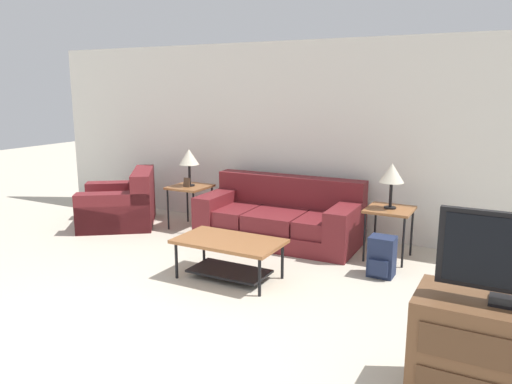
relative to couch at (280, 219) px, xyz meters
name	(u,v)px	position (x,y,z in m)	size (l,w,h in m)	color
ground_plane	(57,379)	(0.00, -3.62, -0.29)	(24.00, 24.00, 0.00)	beige
wall_back	(301,138)	(0.00, 0.64, 1.01)	(8.72, 0.06, 2.60)	silver
couch	(280,219)	(0.00, 0.00, 0.00)	(2.09, 1.03, 0.82)	maroon
armchair	(121,206)	(-2.41, -0.38, -0.01)	(1.46, 1.48, 0.80)	maroon
coffee_table	(229,250)	(0.09, -1.45, 0.02)	(1.11, 0.64, 0.43)	#935B33
side_table_left	(190,190)	(-1.41, -0.03, 0.26)	(0.52, 0.55, 0.61)	#935B33
side_table_right	(390,213)	(1.42, -0.03, 0.26)	(0.52, 0.55, 0.61)	#935B33
table_lamp_left	(189,158)	(-1.41, -0.03, 0.72)	(0.28, 0.28, 0.53)	black
table_lamp_right	(392,174)	(1.42, -0.03, 0.72)	(0.28, 0.28, 0.53)	black
backpack	(382,257)	(1.49, -0.63, -0.08)	(0.27, 0.30, 0.44)	#1E2847
picture_frame	(187,182)	(-1.41, -0.12, 0.38)	(0.10, 0.04, 0.13)	#4C3828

